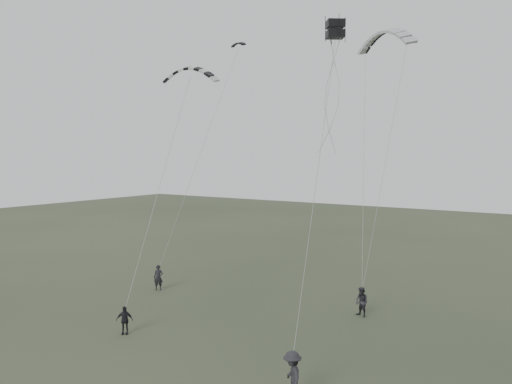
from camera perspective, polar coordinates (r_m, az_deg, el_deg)
The scene contains 9 objects.
ground at distance 27.35m, azimuth -8.68°, elevation -16.05°, with size 140.00×140.00×0.00m, color #2F3A27.
flyer_left at distance 36.15m, azimuth -11.10°, elevation -9.57°, with size 0.64×0.42×1.77m, color black.
flyer_right at distance 30.55m, azimuth 11.99°, elevation -12.20°, with size 0.84×0.65×1.72m, color #26262B.
flyer_center at distance 28.09m, azimuth -14.80°, elevation -13.97°, with size 0.88×0.37×1.50m, color black.
flyer_far at distance 20.44m, azimuth 4.17°, elevation -20.27°, with size 1.27×0.73×1.97m, color #232327.
kite_dark_small at distance 40.47m, azimuth -2.04°, elevation 16.63°, with size 1.28×0.38×0.46m, color black, non-canonical shape.
kite_pale_large at distance 33.88m, azimuth 14.59°, elevation 17.37°, with size 4.13×0.93×1.68m, color #AEB1B3, non-canonical shape.
kite_striped at distance 31.33m, azimuth -7.53°, elevation 13.85°, with size 3.38×0.84×1.29m, color black, non-canonical shape.
kite_box at distance 23.04m, azimuth 9.05°, elevation 17.90°, with size 0.75×0.75×0.76m, color black, non-canonical shape.
Camera 1 is at (17.27, -18.98, 9.45)m, focal length 35.00 mm.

